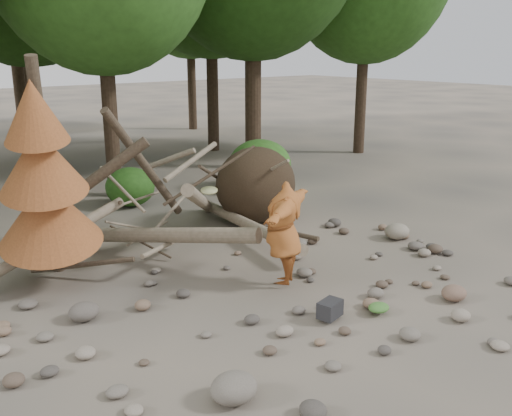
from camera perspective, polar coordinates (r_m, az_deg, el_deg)
ground at (r=10.40m, az=4.06°, el=-9.49°), size 120.00×120.00×0.00m
deadfall_pile at (r=14.36m, az=-1.64°, el=1.78°), size 8.55×5.24×3.30m
dead_conifer at (r=10.95m, az=-20.46°, el=2.54°), size 2.06×2.16×4.35m
bush_mid at (r=16.76m, az=-12.48°, el=2.08°), size 1.40×1.40×1.12m
bush_right at (r=18.32m, az=0.41°, el=4.39°), size 2.00×2.00×1.60m
frisbee_thrower at (r=10.70m, az=2.78°, el=-2.52°), size 3.02×1.86×2.12m
backpack at (r=9.81m, az=7.39°, el=-10.29°), size 0.48×0.37×0.29m
cloth_green at (r=10.18m, az=12.16°, el=-9.96°), size 0.39×0.33×0.15m
cloth_orange at (r=10.27m, az=7.51°, el=-9.63°), size 0.28×0.23×0.10m
boulder_front_left at (r=7.73m, az=-2.24°, el=-17.53°), size 0.64×0.57×0.38m
boulder_front_right at (r=11.03m, az=19.19°, el=-8.03°), size 0.48×0.43×0.29m
boulder_mid_right at (r=14.03m, az=13.91°, el=-2.28°), size 0.62×0.56×0.37m
boulder_mid_left at (r=10.14m, az=-16.83°, el=-9.89°), size 0.52×0.47×0.31m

